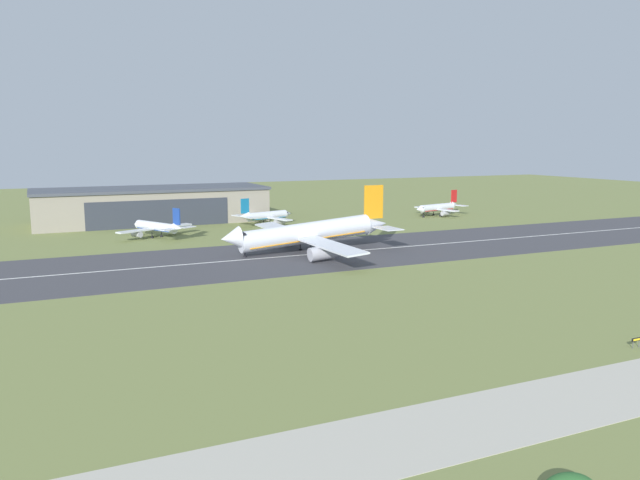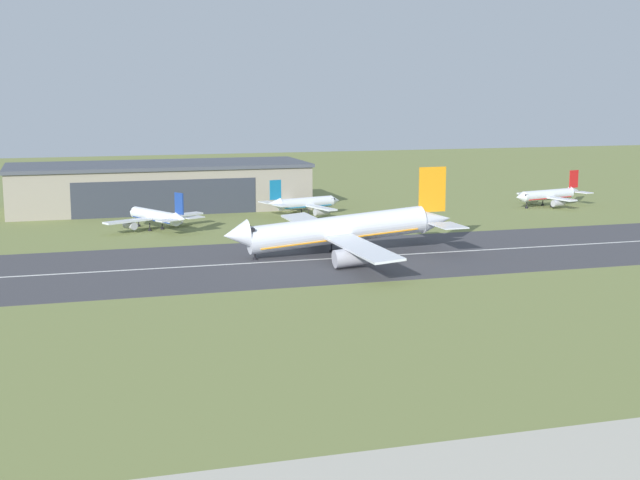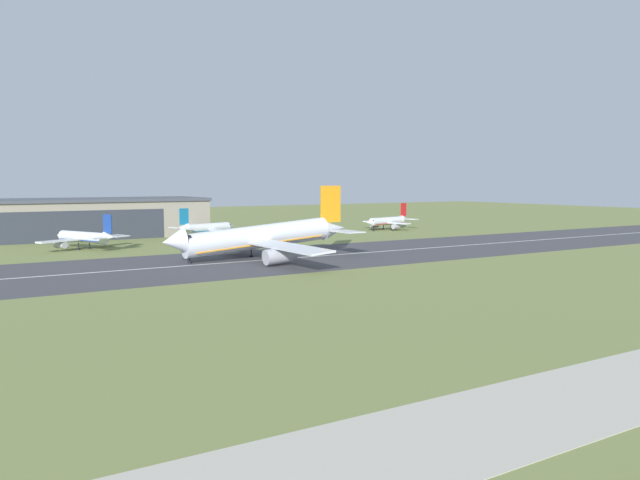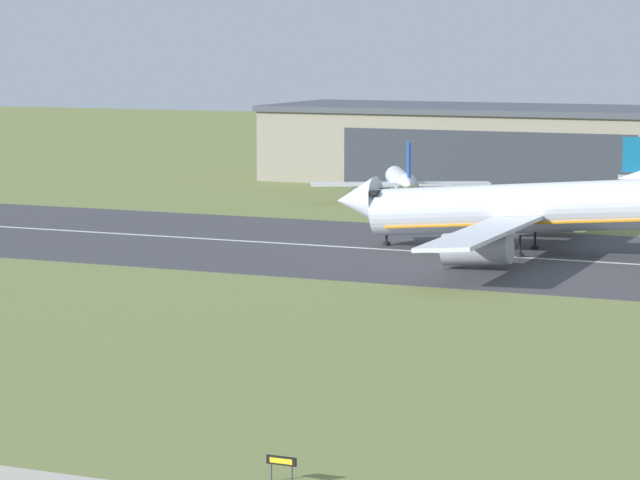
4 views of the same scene
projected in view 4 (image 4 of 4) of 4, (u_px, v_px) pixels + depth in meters
ground_plane at (105, 370)px, 103.98m from camera, size 675.23×675.23×0.00m
runway_strip at (418, 252)px, 161.58m from camera, size 435.23×42.88×0.06m
runway_centreline at (418, 251)px, 161.57m from camera, size 391.70×0.70×0.01m
hangar_building at (510, 145)px, 238.51m from camera, size 77.02×27.77×12.01m
airplane_landing at (534, 210)px, 159.44m from camera, size 45.85×56.84×16.27m
airplane_parked_centre at (401, 182)px, 208.16m from camera, size 23.34×22.77×9.18m
runway_sign at (281, 463)px, 77.47m from camera, size 1.67×0.13×1.40m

